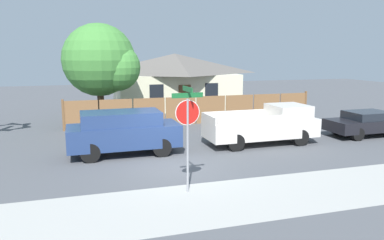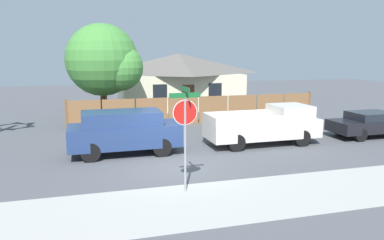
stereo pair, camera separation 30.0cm
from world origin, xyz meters
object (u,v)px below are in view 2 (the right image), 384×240
object	(u,v)px
house	(179,80)
orange_pickup	(266,125)
stop_sign	(185,121)
parked_sedan	(373,123)
red_suv	(124,131)
oak_tree	(106,62)

from	to	relation	value
house	orange_pickup	xyz separation A→B (m)	(1.02, -12.99, -1.28)
orange_pickup	stop_sign	size ratio (longest dim) A/B	1.62
stop_sign	parked_sedan	bearing A→B (deg)	21.29
red_suv	stop_sign	bearing A→B (deg)	-75.00
oak_tree	orange_pickup	world-z (taller)	oak_tree
oak_tree	parked_sedan	size ratio (longest dim) A/B	1.31
orange_pickup	stop_sign	bearing A→B (deg)	-137.08
house	parked_sedan	world-z (taller)	house
oak_tree	stop_sign	xyz separation A→B (m)	(1.61, -12.43, -1.51)
red_suv	orange_pickup	bearing A→B (deg)	-0.48
oak_tree	orange_pickup	xyz separation A→B (m)	(6.83, -7.50, -2.84)
house	red_suv	xyz separation A→B (m)	(-5.56, -12.99, -1.17)
parked_sedan	oak_tree	bearing A→B (deg)	149.24
orange_pickup	parked_sedan	distance (m)	6.02
orange_pickup	stop_sign	xyz separation A→B (m)	(-5.22, -4.93, 1.32)
house	parked_sedan	bearing A→B (deg)	-61.53
orange_pickup	red_suv	bearing A→B (deg)	179.52
oak_tree	stop_sign	distance (m)	12.63
house	stop_sign	distance (m)	18.41
oak_tree	orange_pickup	bearing A→B (deg)	-47.67
red_suv	house	bearing A→B (deg)	66.34
stop_sign	red_suv	bearing A→B (deg)	103.09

